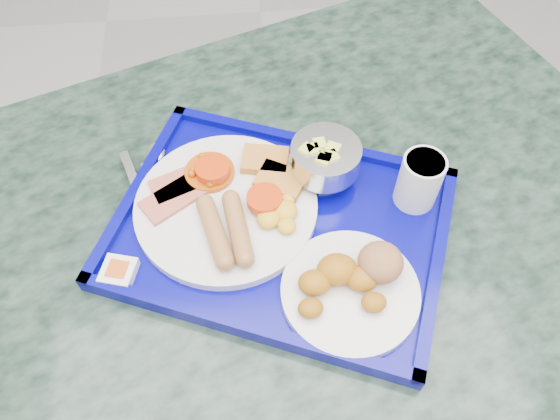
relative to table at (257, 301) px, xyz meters
name	(u,v)px	position (x,y,z in m)	size (l,w,h in m)	color
table	(257,301)	(0.00, 0.00, 0.00)	(1.51, 1.26, 0.81)	slate
tray	(280,228)	(0.04, 0.01, 0.22)	(0.55, 0.49, 0.03)	#03027B
main_plate	(231,203)	(-0.03, 0.05, 0.24)	(0.26, 0.26, 0.04)	silver
bread_plate	(353,283)	(0.13, -0.10, 0.24)	(0.18, 0.18, 0.06)	silver
fruit_bowl	(325,158)	(0.12, 0.09, 0.27)	(0.10, 0.10, 0.07)	silver
juice_cup	(420,179)	(0.24, 0.04, 0.27)	(0.06, 0.06, 0.08)	silver
spoon	(154,164)	(-0.14, 0.14, 0.23)	(0.04, 0.17, 0.01)	silver
knife	(141,198)	(-0.16, 0.08, 0.23)	(0.01, 0.19, 0.00)	silver
jam_packet	(119,272)	(-0.18, -0.05, 0.23)	(0.05, 0.05, 0.02)	white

